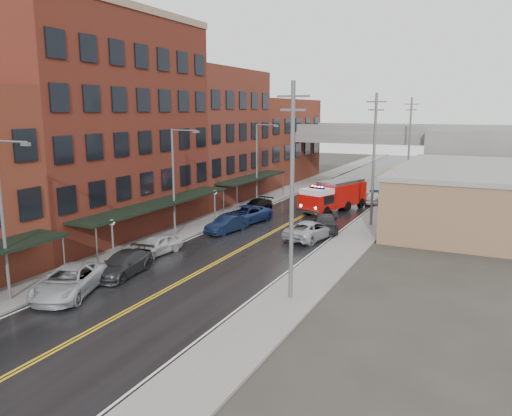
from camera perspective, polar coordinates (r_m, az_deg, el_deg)
The scene contains 32 objects.
road at distance 44.50m, azimuth 2.45°, elevation -2.49°, with size 11.00×160.00×0.02m, color black.
sidewalk_left at distance 47.74m, azimuth -5.63°, elevation -1.52°, with size 3.00×160.00×0.15m, color slate.
sidewalk_right at distance 42.26m, azimuth 11.61°, elevation -3.37°, with size 3.00×160.00×0.15m, color slate.
curb_left at distance 46.93m, azimuth -3.91°, elevation -1.71°, with size 0.30×160.00×0.15m, color gray.
curb_right at distance 42.66m, azimuth 9.46°, elevation -3.15°, with size 0.30×160.00×0.15m, color gray.
brick_building_b at distance 44.62m, azimuth -17.30°, elevation 8.73°, with size 9.00×20.00×18.00m, color #5D2518.
brick_building_c at distance 58.76m, azimuth -5.50°, elevation 8.17°, with size 9.00×15.00×15.00m, color #5F2B1C.
brick_building_far at distance 74.37m, azimuth 1.53°, elevation 7.68°, with size 9.00×20.00×12.00m, color maroon.
tan_building at distance 50.46m, azimuth 24.16°, elevation 1.04°, with size 14.00×22.00×5.00m, color olive.
right_far_block at distance 80.08m, azimuth 26.34°, elevation 5.35°, with size 18.00×30.00×8.00m, color slate.
awning_1 at distance 41.57m, azimuth -10.92°, elevation 0.54°, with size 2.60×18.00×3.09m.
awning_2 at distance 56.41m, azimuth -0.34°, elevation 3.50°, with size 2.60×13.00×3.09m.
globe_lamp_1 at distance 35.72m, azimuth -16.11°, elevation -2.55°, with size 0.44×0.44×3.12m.
globe_lamp_2 at distance 46.85m, azimuth -4.74°, elevation 1.05°, with size 0.44×0.44×3.12m.
street_lamp_0 at distance 29.92m, azimuth -26.79°, elevation -0.29°, with size 2.64×0.22×9.00m.
street_lamp_1 at distance 41.49m, azimuth -9.16°, elevation 3.65°, with size 2.64×0.22×9.00m.
street_lamp_2 at distance 55.31m, azimuth 0.32°, elevation 5.64°, with size 2.64×0.22×9.00m.
utility_pole_0 at distance 26.97m, azimuth 4.13°, elevation 2.17°, with size 1.80×0.24×12.00m.
utility_pole_1 at distance 46.04m, azimuth 13.32°, elevation 5.63°, with size 1.80×0.24×12.00m.
utility_pole_2 at distance 65.67m, azimuth 17.11°, elevation 7.00°, with size 1.80×0.24×12.00m.
overpass at distance 73.91m, azimuth 12.36°, elevation 7.39°, with size 40.00×10.00×7.50m.
fire_truck at distance 53.11m, azimuth 8.82°, elevation 1.48°, with size 5.45×9.03×3.14m.
parked_car_left_2 at distance 30.92m, azimuth -20.58°, elevation -7.86°, with size 2.68×5.82×1.62m, color #ACB0B4.
parked_car_left_3 at distance 33.45m, azimuth -14.93°, elevation -6.21°, with size 2.06×5.07×1.47m, color #272729.
parked_car_left_4 at distance 37.57m, azimuth -11.23°, elevation -4.15°, with size 1.72×4.27×1.45m, color #BBBBBB.
parked_car_left_5 at distance 43.42m, azimuth -3.37°, elevation -1.87°, with size 1.54×4.42×1.46m, color black.
parked_car_left_6 at distance 46.86m, azimuth -1.27°, elevation -0.78°, with size 2.70×5.87×1.63m, color navy.
parked_car_left_7 at distance 51.93m, azimuth 0.09°, elevation 0.25°, with size 1.90×4.67×1.36m, color black.
parked_car_right_0 at distance 41.38m, azimuth 6.29°, elevation -2.52°, with size 2.56×5.55×1.54m, color #A8AAB1.
parked_car_right_1 at distance 44.14m, azimuth 7.90°, elevation -1.64°, with size 2.26×5.56×1.61m, color black.
parked_car_right_2 at distance 58.12m, azimuth 13.21°, elevation 1.18°, with size 1.74×4.32×1.47m, color silver.
parked_car_right_3 at distance 59.64m, azimuth 13.64°, elevation 1.39°, with size 1.51×4.33×1.43m, color black.
Camera 1 is at (16.90, -9.81, 10.50)m, focal length 35.00 mm.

